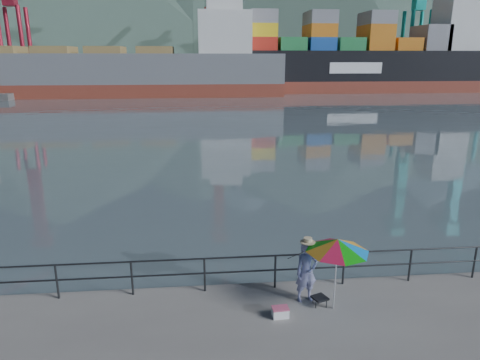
% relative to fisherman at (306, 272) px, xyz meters
% --- Properties ---
extents(harbor_water, '(500.00, 280.00, 0.00)m').
position_rel_fisherman_xyz_m(harbor_water, '(-3.71, 129.03, -0.84)').
color(harbor_water, slate).
rests_on(harbor_water, ground).
extents(far_dock, '(200.00, 40.00, 0.40)m').
position_rel_fisherman_xyz_m(far_dock, '(6.29, 92.03, -0.84)').
color(far_dock, '#514F4C').
rests_on(far_dock, ground).
extents(guardrail, '(22.00, 0.06, 1.03)m').
position_rel_fisherman_xyz_m(guardrail, '(-3.71, 0.73, -0.32)').
color(guardrail, '#2D3033').
rests_on(guardrail, ground).
extents(port_cranes, '(116.00, 28.00, 38.40)m').
position_rel_fisherman_xyz_m(port_cranes, '(27.29, 83.03, 15.16)').
color(port_cranes, '#BB2036').
rests_on(port_cranes, ground).
extents(container_stacks, '(58.00, 8.40, 7.80)m').
position_rel_fisherman_xyz_m(container_stacks, '(29.66, 92.67, 2.31)').
color(container_stacks, '#194CA5').
rests_on(container_stacks, ground).
extents(fisherman, '(0.68, 0.52, 1.69)m').
position_rel_fisherman_xyz_m(fisherman, '(0.00, 0.00, 0.00)').
color(fisherman, navy).
rests_on(fisherman, ground).
extents(beach_umbrella, '(1.73, 1.73, 1.97)m').
position_rel_fisherman_xyz_m(beach_umbrella, '(0.64, -0.47, 0.96)').
color(beach_umbrella, white).
rests_on(beach_umbrella, ground).
extents(folding_stool, '(0.47, 0.47, 0.24)m').
position_rel_fisherman_xyz_m(folding_stool, '(0.32, -0.29, -0.72)').
color(folding_stool, black).
rests_on(folding_stool, ground).
extents(cooler_bag, '(0.42, 0.29, 0.23)m').
position_rel_fisherman_xyz_m(cooler_bag, '(-0.82, -0.71, -0.73)').
color(cooler_bag, white).
rests_on(cooler_bag, ground).
extents(fishing_rod, '(0.61, 1.75, 1.30)m').
position_rel_fisherman_xyz_m(fishing_rod, '(0.22, 1.11, -0.84)').
color(fishing_rod, black).
rests_on(fishing_rod, ground).
extents(bulk_carrier, '(55.90, 9.68, 14.50)m').
position_rel_fisherman_xyz_m(bulk_carrier, '(-13.88, 68.74, 3.22)').
color(bulk_carrier, brown).
rests_on(bulk_carrier, ground).
extents(container_ship, '(56.98, 9.50, 18.10)m').
position_rel_fisherman_xyz_m(container_ship, '(28.33, 74.68, 5.02)').
color(container_ship, brown).
rests_on(container_ship, ground).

